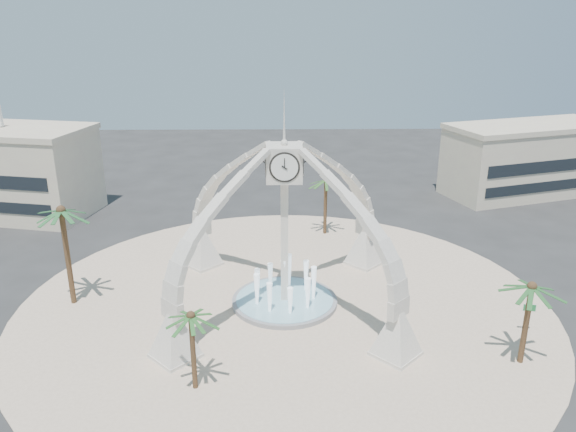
{
  "coord_description": "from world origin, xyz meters",
  "views": [
    {
      "loc": [
        -0.38,
        -38.04,
        20.68
      ],
      "look_at": [
        0.29,
        2.0,
        6.39
      ],
      "focal_mm": 35.0,
      "sensor_mm": 36.0,
      "label": 1
    }
  ],
  "objects_px": {
    "palm_west": "(61,212)",
    "street_sign": "(529,312)",
    "fountain": "(285,300)",
    "clock_tower": "(284,224)",
    "palm_north": "(326,181)",
    "palm_south": "(191,317)",
    "palm_east": "(532,288)"
  },
  "relations": [
    {
      "from": "fountain",
      "to": "palm_east",
      "type": "xyz_separation_m",
      "value": [
        14.82,
        -7.96,
        4.98
      ]
    },
    {
      "from": "palm_north",
      "to": "street_sign",
      "type": "distance_m",
      "value": 23.07
    },
    {
      "from": "clock_tower",
      "to": "palm_west",
      "type": "relative_size",
      "value": 2.16
    },
    {
      "from": "fountain",
      "to": "street_sign",
      "type": "bearing_deg",
      "value": -15.23
    },
    {
      "from": "clock_tower",
      "to": "palm_north",
      "type": "relative_size",
      "value": 2.85
    },
    {
      "from": "palm_south",
      "to": "street_sign",
      "type": "height_order",
      "value": "palm_south"
    },
    {
      "from": "palm_west",
      "to": "clock_tower",
      "type": "bearing_deg",
      "value": -1.3
    },
    {
      "from": "clock_tower",
      "to": "palm_north",
      "type": "xyz_separation_m",
      "value": [
        4.2,
        14.53,
        -0.95
      ]
    },
    {
      "from": "palm_east",
      "to": "palm_north",
      "type": "xyz_separation_m",
      "value": [
        -10.62,
        22.48,
        0.27
      ]
    },
    {
      "from": "fountain",
      "to": "palm_north",
      "type": "distance_m",
      "value": 16.01
    },
    {
      "from": "palm_west",
      "to": "palm_north",
      "type": "bearing_deg",
      "value": 34.88
    },
    {
      "from": "palm_east",
      "to": "palm_west",
      "type": "xyz_separation_m",
      "value": [
        -30.93,
        8.32,
        2.11
      ]
    },
    {
      "from": "fountain",
      "to": "palm_north",
      "type": "xyz_separation_m",
      "value": [
        4.2,
        14.52,
        5.25
      ]
    },
    {
      "from": "palm_west",
      "to": "palm_north",
      "type": "relative_size",
      "value": 1.32
    },
    {
      "from": "palm_west",
      "to": "palm_north",
      "type": "height_order",
      "value": "palm_west"
    },
    {
      "from": "palm_east",
      "to": "palm_north",
      "type": "bearing_deg",
      "value": 115.28
    },
    {
      "from": "fountain",
      "to": "street_sign",
      "type": "distance_m",
      "value": 17.29
    },
    {
      "from": "palm_west",
      "to": "street_sign",
      "type": "distance_m",
      "value": 33.58
    },
    {
      "from": "palm_east",
      "to": "street_sign",
      "type": "distance_m",
      "value": 5.28
    },
    {
      "from": "palm_east",
      "to": "palm_west",
      "type": "relative_size",
      "value": 0.73
    },
    {
      "from": "palm_north",
      "to": "clock_tower",
      "type": "bearing_deg",
      "value": -106.14
    },
    {
      "from": "fountain",
      "to": "clock_tower",
      "type": "bearing_deg",
      "value": -90.0
    },
    {
      "from": "fountain",
      "to": "palm_south",
      "type": "xyz_separation_m",
      "value": [
        -5.38,
        -10.22,
        4.49
      ]
    },
    {
      "from": "street_sign",
      "to": "palm_west",
      "type": "bearing_deg",
      "value": 179.63
    },
    {
      "from": "palm_west",
      "to": "street_sign",
      "type": "xyz_separation_m",
      "value": [
        32.73,
        -4.89,
        -5.69
      ]
    },
    {
      "from": "fountain",
      "to": "palm_east",
      "type": "height_order",
      "value": "palm_east"
    },
    {
      "from": "palm_north",
      "to": "palm_east",
      "type": "bearing_deg",
      "value": -64.72
    },
    {
      "from": "palm_south",
      "to": "street_sign",
      "type": "relative_size",
      "value": 2.31
    },
    {
      "from": "fountain",
      "to": "street_sign",
      "type": "xyz_separation_m",
      "value": [
        16.63,
        -4.53,
        1.41
      ]
    },
    {
      "from": "palm_east",
      "to": "palm_south",
      "type": "bearing_deg",
      "value": -173.6
    },
    {
      "from": "palm_east",
      "to": "palm_west",
      "type": "distance_m",
      "value": 32.1
    },
    {
      "from": "palm_north",
      "to": "fountain",
      "type": "bearing_deg",
      "value": -106.14
    }
  ]
}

